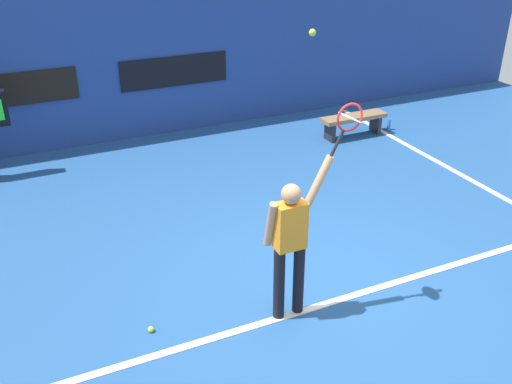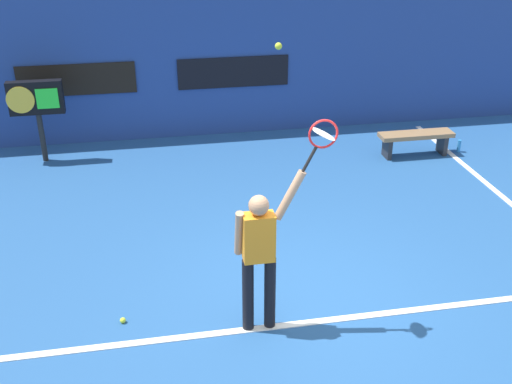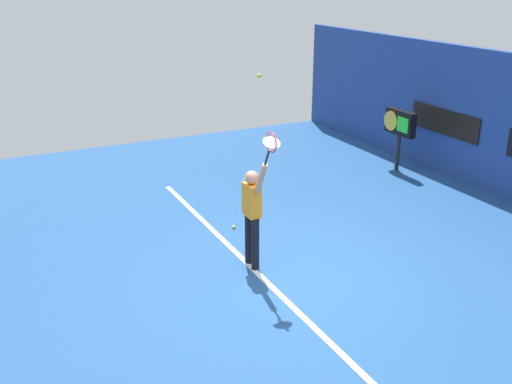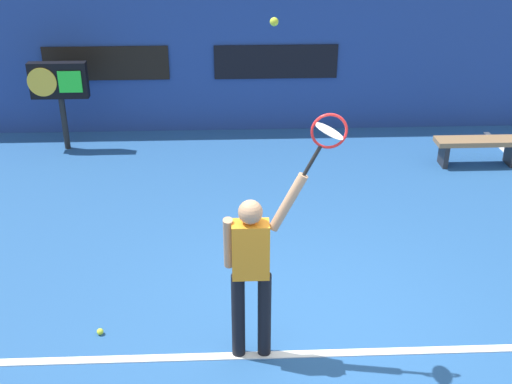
{
  "view_description": "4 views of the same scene",
  "coord_description": "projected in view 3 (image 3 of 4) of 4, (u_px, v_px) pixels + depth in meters",
  "views": [
    {
      "loc": [
        -3.22,
        -5.07,
        4.31
      ],
      "look_at": [
        -0.88,
        0.02,
        1.45
      ],
      "focal_mm": 40.01,
      "sensor_mm": 36.0,
      "label": 1
    },
    {
      "loc": [
        -1.73,
        -6.01,
        4.55
      ],
      "look_at": [
        -0.6,
        0.12,
        1.47
      ],
      "focal_mm": 43.35,
      "sensor_mm": 36.0,
      "label": 2
    },
    {
      "loc": [
        7.33,
        -4.32,
        4.68
      ],
      "look_at": [
        -1.06,
        -0.14,
        1.16
      ],
      "focal_mm": 41.56,
      "sensor_mm": 36.0,
      "label": 3
    },
    {
      "loc": [
        -0.83,
        -5.37,
        4.21
      ],
      "look_at": [
        -0.6,
        0.08,
        1.53
      ],
      "focal_mm": 44.91,
      "sensor_mm": 36.0,
      "label": 4
    }
  ],
  "objects": [
    {
      "name": "tennis_ball",
      "position": [
        259.0,
        76.0,
        8.7
      ],
      "size": [
        0.07,
        0.07,
        0.07
      ],
      "primitive_type": "sphere",
      "color": "#CCE033"
    },
    {
      "name": "court_baseline",
      "position": [
        268.0,
        284.0,
        9.4
      ],
      "size": [
        10.0,
        0.1,
        0.01
      ],
      "primitive_type": "cube",
      "color": "white",
      "rests_on": "ground_plane"
    },
    {
      "name": "scoreboard_clock",
      "position": [
        400.0,
        125.0,
        14.37
      ],
      "size": [
        0.96,
        0.2,
        1.51
      ],
      "color": "black",
      "rests_on": "ground_plane"
    },
    {
      "name": "tennis_player",
      "position": [
        252.0,
        211.0,
        9.62
      ],
      "size": [
        0.74,
        0.31,
        1.95
      ],
      "color": "black",
      "rests_on": "ground_plane"
    },
    {
      "name": "tennis_racket",
      "position": [
        271.0,
        144.0,
        8.64
      ],
      "size": [
        0.43,
        0.27,
        0.62
      ],
      "color": "black"
    },
    {
      "name": "ground_plane",
      "position": [
        293.0,
        278.0,
        9.59
      ],
      "size": [
        18.0,
        18.0,
        0.0
      ],
      "primitive_type": "plane",
      "color": "#23518C"
    },
    {
      "name": "spare_ball",
      "position": [
        234.0,
        227.0,
        11.41
      ],
      "size": [
        0.07,
        0.07,
        0.07
      ],
      "primitive_type": "sphere",
      "color": "#CCE033",
      "rests_on": "ground_plane"
    },
    {
      "name": "sponsor_banner_portside",
      "position": [
        444.0,
        122.0,
        14.09
      ],
      "size": [
        2.2,
        0.03,
        0.6
      ],
      "primitive_type": "cube",
      "color": "black"
    }
  ]
}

